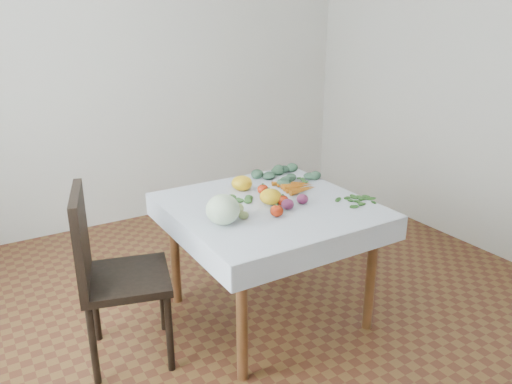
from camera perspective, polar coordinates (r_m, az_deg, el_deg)
ground at (r=3.31m, az=1.38°, el=-13.67°), size 4.00×4.00×0.00m
back_wall at (r=4.60m, az=-12.41°, el=13.44°), size 4.00×0.04×2.70m
table at (r=3.00m, az=1.48°, el=-3.20°), size 1.00×1.00×0.75m
tablecloth at (r=2.96m, az=1.50°, el=-1.43°), size 1.12×1.12×0.01m
chair at (r=2.76m, az=-16.66°, el=-8.14°), size 0.55×0.55×1.00m
cabbage at (r=2.66m, az=-3.81°, el=-2.01°), size 0.22×0.22×0.16m
tomato_a at (r=2.94m, az=3.07°, el=-0.95°), size 0.07×0.07×0.06m
tomato_b at (r=2.99m, az=1.46°, el=-0.34°), size 0.12×0.12×0.08m
tomato_c at (r=3.11m, az=0.79°, el=0.31°), size 0.08×0.08×0.06m
tomato_d at (r=2.77m, az=2.39°, el=-2.17°), size 0.10×0.10×0.07m
heirloom_back at (r=3.18m, az=-1.62°, el=1.03°), size 0.16×0.16×0.09m
heirloom_front at (r=2.95m, az=1.69°, el=-0.53°), size 0.14×0.14×0.09m
onion_a at (r=2.88m, az=3.64°, el=-1.40°), size 0.10×0.10×0.06m
onion_b at (r=2.97m, az=5.32°, el=-0.80°), size 0.09×0.09×0.06m
tomatillo_cluster at (r=2.76m, az=-2.41°, el=-2.47°), size 0.12×0.11×0.05m
carrot_bunch at (r=3.23m, az=4.67°, el=0.68°), size 0.22×0.25×0.03m
kale_bunch at (r=3.39m, az=3.33°, el=1.82°), size 0.33×0.31×0.05m
basil_bunch at (r=3.05m, az=11.59°, el=-1.06°), size 0.25×0.19×0.01m
dill_bunch at (r=2.99m, az=-2.54°, el=-0.95°), size 0.22×0.16×0.02m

